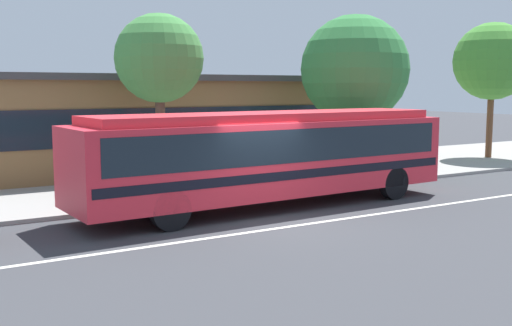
{
  "coord_description": "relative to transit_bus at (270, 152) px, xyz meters",
  "views": [
    {
      "loc": [
        -8.32,
        -12.94,
        3.4
      ],
      "look_at": [
        0.57,
        1.54,
        1.3
      ],
      "focal_mm": 43.06,
      "sensor_mm": 36.0,
      "label": 1
    }
  ],
  "objects": [
    {
      "name": "street_tree_near_stop",
      "position": [
        -1.5,
        4.33,
        2.73
      ],
      "size": [
        2.89,
        2.89,
        5.67
      ],
      "color": "brown",
      "rests_on": "sidewalk_slab"
    },
    {
      "name": "pedestrian_waiting_near_sign",
      "position": [
        1.43,
        3.17,
        -0.51
      ],
      "size": [
        0.38,
        0.38,
        1.62
      ],
      "color": "#2F3848",
      "rests_on": "sidewalk_slab"
    },
    {
      "name": "lane_stripe_center",
      "position": [
        -1.04,
        -2.37,
        -1.57
      ],
      "size": [
        56.0,
        0.16,
        0.01
      ],
      "primitive_type": "cube",
      "color": "silver",
      "rests_on": "ground_plane"
    },
    {
      "name": "station_building",
      "position": [
        1.26,
        10.42,
        0.38
      ],
      "size": [
        17.94,
        8.37,
        3.89
      ],
      "color": "olive",
      "rests_on": "ground_plane"
    },
    {
      "name": "transit_bus",
      "position": [
        0.0,
        0.0,
        0.0
      ],
      "size": [
        11.48,
        2.93,
        2.7
      ],
      "color": "red",
      "rests_on": "ground_plane"
    },
    {
      "name": "street_tree_mid_block",
      "position": [
        6.15,
        3.6,
        2.5
      ],
      "size": [
        4.12,
        4.12,
        6.02
      ],
      "color": "brown",
      "rests_on": "sidewalk_slab"
    },
    {
      "name": "street_tree_far_end",
      "position": [
        15.08,
        4.31,
        3.02
      ],
      "size": [
        3.58,
        3.58,
        6.28
      ],
      "color": "brown",
      "rests_on": "sidewalk_slab"
    },
    {
      "name": "ground_plane",
      "position": [
        -1.04,
        -1.57,
        -1.58
      ],
      "size": [
        120.0,
        120.0,
        0.0
      ],
      "primitive_type": "plane",
      "color": "#393B3F"
    },
    {
      "name": "sidewalk_slab",
      "position": [
        -1.04,
        5.35,
        -1.52
      ],
      "size": [
        60.0,
        8.0,
        0.12
      ],
      "primitive_type": "cube",
      "color": "gray",
      "rests_on": "ground_plane"
    }
  ]
}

